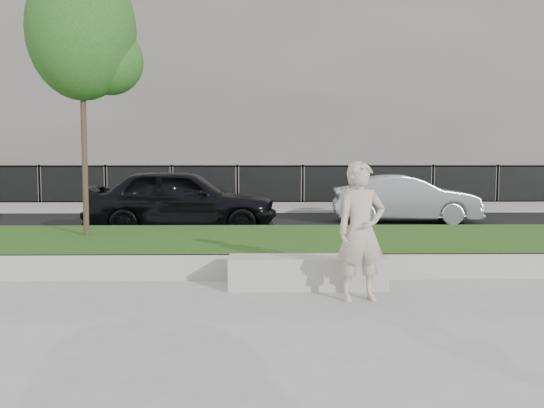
{
  "coord_description": "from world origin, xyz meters",
  "views": [
    {
      "loc": [
        0.18,
        -8.31,
        1.96
      ],
      "look_at": [
        0.36,
        1.2,
        1.18
      ],
      "focal_mm": 40.0,
      "sensor_mm": 36.0,
      "label": 1
    }
  ],
  "objects_px": {
    "man": "(361,231)",
    "car_dark": "(182,200)",
    "young_tree": "(86,35)",
    "book": "(364,255)",
    "car_silver": "(406,199)",
    "stone_bench": "(307,272)"
  },
  "relations": [
    {
      "from": "man",
      "to": "book",
      "type": "distance_m",
      "value": 0.91
    },
    {
      "from": "stone_bench",
      "to": "book",
      "type": "relative_size",
      "value": 10.05
    },
    {
      "from": "man",
      "to": "book",
      "type": "bearing_deg",
      "value": 62.66
    },
    {
      "from": "car_silver",
      "to": "book",
      "type": "bearing_deg",
      "value": 165.89
    },
    {
      "from": "young_tree",
      "to": "man",
      "type": "bearing_deg",
      "value": -38.85
    },
    {
      "from": "man",
      "to": "car_dark",
      "type": "xyz_separation_m",
      "value": [
        -3.29,
        7.01,
        -0.1
      ]
    },
    {
      "from": "young_tree",
      "to": "car_silver",
      "type": "height_order",
      "value": "young_tree"
    },
    {
      "from": "young_tree",
      "to": "car_silver",
      "type": "bearing_deg",
      "value": 35.17
    },
    {
      "from": "stone_bench",
      "to": "car_dark",
      "type": "xyz_separation_m",
      "value": [
        -2.63,
        6.24,
        0.6
      ]
    },
    {
      "from": "man",
      "to": "car_silver",
      "type": "xyz_separation_m",
      "value": [
        2.75,
        8.93,
        -0.23
      ]
    },
    {
      "from": "book",
      "to": "car_silver",
      "type": "relative_size",
      "value": 0.06
    },
    {
      "from": "man",
      "to": "car_silver",
      "type": "relative_size",
      "value": 0.46
    },
    {
      "from": "stone_bench",
      "to": "young_tree",
      "type": "distance_m",
      "value": 6.35
    },
    {
      "from": "young_tree",
      "to": "car_silver",
      "type": "distance_m",
      "value": 9.68
    },
    {
      "from": "stone_bench",
      "to": "car_dark",
      "type": "bearing_deg",
      "value": 112.84
    },
    {
      "from": "book",
      "to": "car_dark",
      "type": "xyz_separation_m",
      "value": [
        -3.46,
        6.24,
        0.35
      ]
    },
    {
      "from": "car_dark",
      "to": "book",
      "type": "bearing_deg",
      "value": -150.85
    },
    {
      "from": "stone_bench",
      "to": "car_dark",
      "type": "relative_size",
      "value": 0.49
    },
    {
      "from": "man",
      "to": "young_tree",
      "type": "distance_m",
      "value": 6.79
    },
    {
      "from": "book",
      "to": "young_tree",
      "type": "height_order",
      "value": "young_tree"
    },
    {
      "from": "man",
      "to": "young_tree",
      "type": "height_order",
      "value": "young_tree"
    },
    {
      "from": "man",
      "to": "car_silver",
      "type": "bearing_deg",
      "value": 58.42
    }
  ]
}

